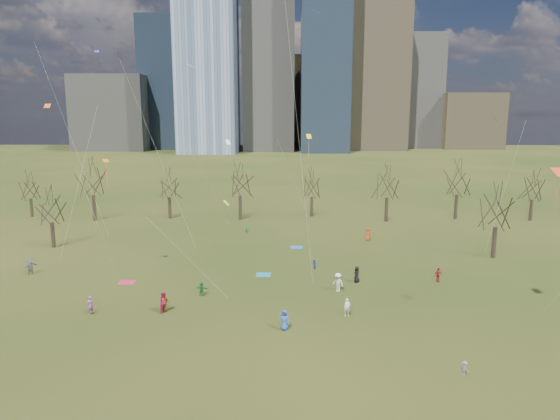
{
  "coord_description": "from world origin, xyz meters",
  "views": [
    {
      "loc": [
        0.76,
        -41.22,
        17.17
      ],
      "look_at": [
        0.0,
        12.0,
        7.0
      ],
      "focal_mm": 32.0,
      "sensor_mm": 36.0,
      "label": 1
    }
  ],
  "objects_px": {
    "person_0": "(284,320)",
    "person_1": "(347,307)",
    "blanket_teal": "(263,275)",
    "person_4": "(165,302)",
    "person_2": "(164,302)",
    "blanket_navy": "(297,247)",
    "blanket_crimson": "(127,282)"
  },
  "relations": [
    {
      "from": "blanket_teal",
      "to": "blanket_crimson",
      "type": "height_order",
      "value": "same"
    },
    {
      "from": "blanket_crimson",
      "to": "person_2",
      "type": "height_order",
      "value": "person_2"
    },
    {
      "from": "blanket_teal",
      "to": "blanket_crimson",
      "type": "relative_size",
      "value": 1.0
    },
    {
      "from": "person_2",
      "to": "blanket_crimson",
      "type": "bearing_deg",
      "value": 53.7
    },
    {
      "from": "person_1",
      "to": "person_4",
      "type": "relative_size",
      "value": 0.94
    },
    {
      "from": "person_1",
      "to": "person_2",
      "type": "bearing_deg",
      "value": 166.39
    },
    {
      "from": "blanket_teal",
      "to": "person_4",
      "type": "relative_size",
      "value": 0.95
    },
    {
      "from": "blanket_navy",
      "to": "person_0",
      "type": "bearing_deg",
      "value": -93.28
    },
    {
      "from": "person_1",
      "to": "blanket_navy",
      "type": "bearing_deg",
      "value": 87.85
    },
    {
      "from": "blanket_navy",
      "to": "person_1",
      "type": "relative_size",
      "value": 1.01
    },
    {
      "from": "blanket_teal",
      "to": "person_2",
      "type": "height_order",
      "value": "person_2"
    },
    {
      "from": "person_2",
      "to": "person_4",
      "type": "xyz_separation_m",
      "value": [
        -0.05,
        0.41,
        -0.13
      ]
    },
    {
      "from": "blanket_crimson",
      "to": "blanket_teal",
      "type": "bearing_deg",
      "value": 10.88
    },
    {
      "from": "blanket_teal",
      "to": "person_1",
      "type": "bearing_deg",
      "value": -55.21
    },
    {
      "from": "blanket_navy",
      "to": "person_0",
      "type": "height_order",
      "value": "person_0"
    },
    {
      "from": "person_2",
      "to": "person_4",
      "type": "height_order",
      "value": "person_2"
    },
    {
      "from": "blanket_crimson",
      "to": "person_0",
      "type": "relative_size",
      "value": 0.94
    },
    {
      "from": "blanket_teal",
      "to": "person_0",
      "type": "bearing_deg",
      "value": -80.54
    },
    {
      "from": "person_0",
      "to": "person_4",
      "type": "bearing_deg",
      "value": 173.36
    },
    {
      "from": "blanket_teal",
      "to": "person_2",
      "type": "bearing_deg",
      "value": -127.31
    },
    {
      "from": "blanket_crimson",
      "to": "person_0",
      "type": "distance_m",
      "value": 20.1
    },
    {
      "from": "blanket_navy",
      "to": "person_4",
      "type": "xyz_separation_m",
      "value": [
        -12.09,
        -21.92,
        0.83
      ]
    },
    {
      "from": "blanket_crimson",
      "to": "person_2",
      "type": "bearing_deg",
      "value": -53.61
    },
    {
      "from": "blanket_teal",
      "to": "person_4",
      "type": "height_order",
      "value": "person_4"
    },
    {
      "from": "blanket_teal",
      "to": "person_4",
      "type": "bearing_deg",
      "value": -128.55
    },
    {
      "from": "blanket_teal",
      "to": "blanket_navy",
      "type": "bearing_deg",
      "value": 71.64
    },
    {
      "from": "blanket_teal",
      "to": "person_0",
      "type": "xyz_separation_m",
      "value": [
        2.36,
        -14.17,
        0.84
      ]
    },
    {
      "from": "person_2",
      "to": "blanket_navy",
      "type": "bearing_deg",
      "value": -11.04
    },
    {
      "from": "blanket_teal",
      "to": "blanket_navy",
      "type": "relative_size",
      "value": 1.0
    },
    {
      "from": "blanket_crimson",
      "to": "person_4",
      "type": "bearing_deg",
      "value": -52.43
    },
    {
      "from": "person_0",
      "to": "person_1",
      "type": "xyz_separation_m",
      "value": [
        5.43,
        2.95,
        -0.06
      ]
    },
    {
      "from": "person_1",
      "to": "person_2",
      "type": "distance_m",
      "value": 16.01
    }
  ]
}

